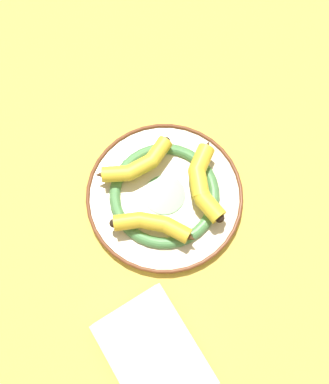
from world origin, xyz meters
The scene contains 6 objects.
ground_plane centered at (0.00, 0.00, 0.00)m, with size 2.80×2.80×0.00m, color gold.
decorative_bowl centered at (0.01, 0.04, 0.01)m, with size 0.33×0.33×0.03m.
banana_a centered at (-0.02, 0.11, 0.05)m, with size 0.16×0.10×0.03m.
banana_b centered at (0.09, 0.03, 0.05)m, with size 0.10×0.17×0.03m.
banana_c centered at (-0.04, -0.03, 0.05)m, with size 0.14×0.14×0.04m.
book_stack centered at (-0.17, 0.30, 0.03)m, with size 0.25×0.21×0.05m.
Camera 1 is at (-0.18, 0.27, 0.92)m, focal length 42.00 mm.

